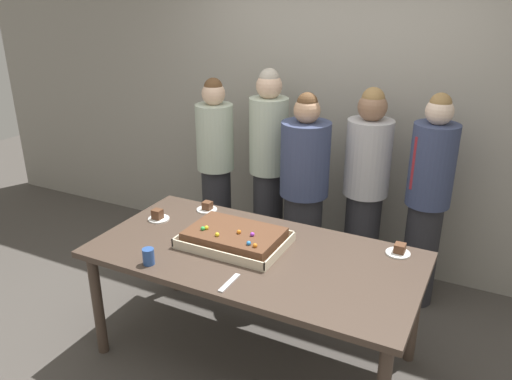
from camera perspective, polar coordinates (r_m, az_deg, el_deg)
The scene contains 14 objects.
ground_plane at distance 3.60m, azimuth -0.18°, elevation -18.04°, with size 12.00×12.00×0.00m, color #4C4742.
interior_back_panel at distance 4.32m, azimuth 9.70°, elevation 10.81°, with size 8.00×0.12×3.00m, color #9E998E.
party_table at distance 3.19m, azimuth -0.20°, elevation -8.26°, with size 2.03×1.02×0.79m.
sheet_cake at distance 3.23m, azimuth -2.44°, elevation -5.38°, with size 0.65×0.46×0.12m.
plated_slice_near_left at distance 3.25m, azimuth 15.82°, elevation -6.58°, with size 0.15×0.15×0.07m.
plated_slice_near_right at distance 3.62m, azimuth -11.00°, elevation -2.93°, with size 0.15×0.15×0.08m.
plated_slice_far_left at distance 3.72m, azimuth -5.53°, elevation -1.98°, with size 0.15×0.15×0.07m.
drink_cup_nearest at distance 3.07m, azimuth -12.04°, elevation -7.35°, with size 0.07×0.07×0.10m, color #2D5199.
cake_server_utensil at distance 2.85m, azimuth -3.03°, elevation -10.41°, with size 0.03×0.20×0.01m, color silver.
person_serving_front at distance 3.94m, azimuth 5.42°, elevation -0.39°, with size 0.38×0.38×1.61m.
person_green_shirt_behind at distance 3.91m, azimuth 18.77°, elevation -1.09°, with size 0.32×0.32×1.65m.
person_striped_tie_right at distance 4.35m, azimuth -4.55°, elevation 2.31°, with size 0.31×0.31×1.64m.
person_far_right_suit at distance 4.25m, azimuth 1.40°, elevation 2.61°, with size 0.32×0.32×1.72m.
person_left_edge_reaching at distance 4.01m, azimuth 12.24°, elevation 0.11°, with size 0.35×0.35×1.64m.
Camera 1 is at (1.26, -2.45, 2.31)m, focal length 35.45 mm.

